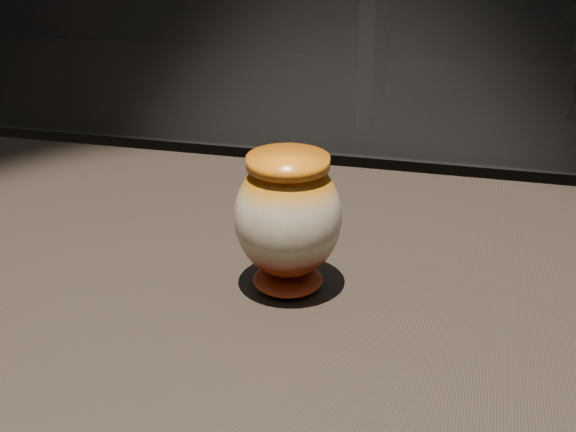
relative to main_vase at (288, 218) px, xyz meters
name	(u,v)px	position (x,y,z in m)	size (l,w,h in m)	color
main_vase	(288,218)	(0.00, 0.00, 0.00)	(0.12, 0.12, 0.15)	maroon
back_shelf	(546,8)	(0.45, 3.48, -0.35)	(2.00, 0.60, 0.90)	black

